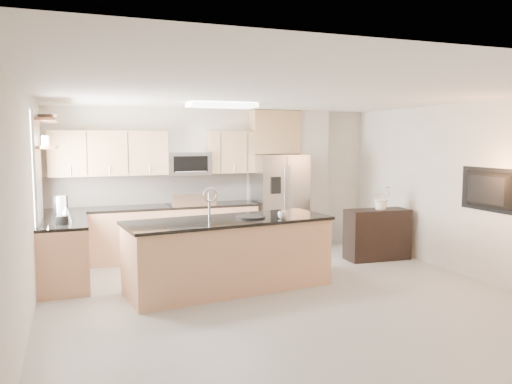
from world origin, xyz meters
name	(u,v)px	position (x,y,z in m)	size (l,w,h in m)	color
floor	(289,302)	(0.00, 0.00, 0.00)	(6.50, 6.50, 0.00)	#A2A09A
ceiling	(290,94)	(0.00, 0.00, 2.60)	(6.00, 6.50, 0.02)	white
wall_back	(218,180)	(0.00, 3.25, 1.30)	(6.00, 0.02, 2.60)	silver
wall_front	(498,259)	(0.00, -3.25, 1.30)	(6.00, 0.02, 2.60)	silver
wall_left	(24,213)	(-3.00, 0.00, 1.30)	(0.02, 6.50, 2.60)	silver
wall_right	(480,192)	(3.00, 0.00, 1.30)	(0.02, 6.50, 2.60)	silver
back_counter	(155,232)	(-1.23, 2.93, 0.47)	(3.55, 0.66, 1.44)	tan
left_counter	(64,252)	(-2.67, 1.85, 0.46)	(0.66, 1.50, 0.92)	tan
range	(191,230)	(-0.60, 2.92, 0.47)	(0.76, 0.64, 1.14)	black
upper_cabinets	(148,153)	(-1.30, 3.09, 1.83)	(3.50, 0.33, 0.75)	tan
microwave	(188,164)	(-0.60, 3.04, 1.63)	(0.76, 0.40, 0.40)	#ADADAF
refrigerator	(279,202)	(1.06, 2.87, 0.89)	(0.92, 0.78, 1.78)	#ADADAF
partition_column	(311,178)	(1.82, 3.10, 1.30)	(0.60, 0.30, 2.60)	beige
window	(37,169)	(-2.98, 1.85, 1.65)	(0.04, 1.15, 1.65)	white
shelf_lower	(46,147)	(-2.85, 1.95, 1.95)	(0.30, 1.20, 0.04)	brown
shelf_upper	(45,120)	(-2.85, 1.95, 2.32)	(0.30, 1.20, 0.04)	brown
ceiling_fixture	(222,105)	(-0.40, 1.60, 2.56)	(1.00, 0.50, 0.06)	white
island	(229,254)	(-0.53, 0.84, 0.49)	(2.92, 1.34, 1.40)	tan
credenza	(377,234)	(2.36, 1.60, 0.43)	(1.08, 0.45, 0.86)	black
cup	(282,215)	(0.17, 0.62, 1.02)	(0.13, 0.13, 0.10)	white
platter	(250,217)	(-0.22, 0.84, 0.98)	(0.41, 0.41, 0.02)	black
blender	(62,212)	(-2.67, 1.48, 1.08)	(0.16, 0.16, 0.38)	black
kettle	(66,213)	(-2.63, 1.71, 1.03)	(0.21, 0.21, 0.26)	#ADADAF
coffee_maker	(61,208)	(-2.70, 2.09, 1.07)	(0.19, 0.22, 0.32)	black
bowl	(46,116)	(-2.85, 2.23, 2.39)	(0.41, 0.41, 0.10)	#ADADAF
flower_vase	(381,192)	(2.40, 1.57, 1.17)	(0.55, 0.47, 0.60)	white
television	(486,190)	(2.91, -0.20, 1.35)	(1.08, 0.14, 0.62)	black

